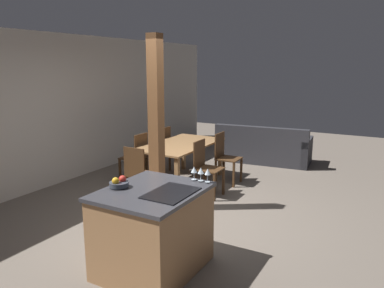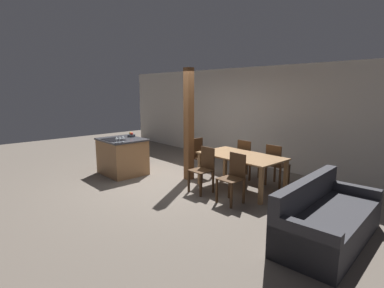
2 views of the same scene
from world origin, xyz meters
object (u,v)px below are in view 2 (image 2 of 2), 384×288
Objects in this scene: wine_glass_middle at (120,138)px; kitchen_island at (122,156)px; dining_chair_near_left at (204,169)px; timber_post at (189,125)px; wine_glass_near at (116,138)px; fruit_bowl at (131,135)px; wine_glass_far at (123,137)px; couch at (327,221)px; dining_chair_near_right at (233,177)px; dining_chair_far_left at (247,158)px; dining_chair_far_right at (276,164)px; dining_chair_head_end at (200,156)px; dining_table at (241,159)px.

kitchen_island is at bearing 147.07° from wine_glass_middle.
dining_chair_near_left is at bearing 13.87° from kitchen_island.
wine_glass_middle is at bearing -127.86° from timber_post.
wine_glass_near is at bearing -90.00° from wine_glass_middle.
fruit_bowl is 0.22× the size of dining_chair_near_left.
kitchen_island is 1.20× the size of dining_chair_near_left.
wine_glass_near is 1.00× the size of wine_glass_middle.
wine_glass_middle is 1.00× the size of wine_glass_far.
timber_post reaches higher than couch.
dining_chair_far_left is (-0.79, 1.43, 0.00)m from dining_chair_near_right.
wine_glass_near is 0.08m from wine_glass_middle.
couch is (5.05, 0.12, -0.66)m from fruit_bowl.
dining_chair_far_left is 0.79m from dining_chair_far_right.
wine_glass_near is 3.07m from dining_chair_far_left.
wine_glass_near is at bearing -51.08° from fruit_bowl.
couch is (4.94, 0.46, -0.16)m from kitchen_island.
wine_glass_middle is 0.16× the size of dining_chair_near_left.
kitchen_island is 1.20× the size of dining_chair_head_end.
dining_chair_near_right reaches higher than couch.
fruit_bowl is 1.35× the size of wine_glass_far.
dining_table is at bearing 36.91° from wine_glass_near.
wine_glass_middle is at bearing -32.93° from kitchen_island.
wine_glass_middle is (0.48, -0.31, 0.56)m from kitchen_island.
kitchen_island is 3.17m from dining_chair_near_right.
dining_table is at bearing 15.39° from timber_post.
timber_post reaches higher than dining_table.
wine_glass_far reaches higher than dining_chair_far_left.
kitchen_island is 1.92m from timber_post.
wine_glass_middle is at bearing 41.25° from dining_chair_far_right.
wine_glass_far is at bearing 50.39° from dining_chair_far_left.
wine_glass_far is 0.16× the size of dining_chair_head_end.
wine_glass_middle is at bearing -161.45° from dining_chair_near_right.
dining_chair_head_end is at bearing 156.60° from dining_chair_near_right.
dining_chair_far_right and dining_chair_head_end have the same top height.
wine_glass_near is 3.60m from dining_chair_far_right.
dining_table is at bearing 18.52° from fruit_bowl.
timber_post reaches higher than dining_chair_far_right.
wine_glass_far is (0.59, -0.57, 0.07)m from fruit_bowl.
wine_glass_middle reaches higher than dining_chair_far_left.
dining_chair_far_right is (0.00, 1.43, 0.00)m from dining_chair_near_right.
wine_glass_near is at bearing -126.06° from timber_post.
kitchen_island is 0.43× the size of timber_post.
fruit_bowl is at bearing 34.31° from dining_chair_far_left.
couch reaches higher than dining_table.
kitchen_island is 3.02m from dining_table.
wine_glass_far reaches higher than fruit_bowl.
fruit_bowl is at bearing 86.12° from couch.
dining_chair_far_left is at bearing 34.31° from fruit_bowl.
dining_chair_near_left is at bearing 25.63° from wine_glass_middle.
dining_chair_far_right is (0.40, 0.71, -0.15)m from dining_table.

